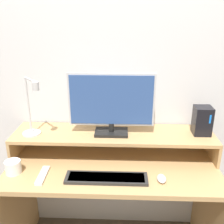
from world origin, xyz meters
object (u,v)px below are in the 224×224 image
(router_dock, at_px, (202,121))
(keyboard, at_px, (106,178))
(mouse, at_px, (162,179))
(mug, at_px, (13,167))
(remote_control, at_px, (43,175))
(desk_lamp, at_px, (32,115))
(monitor, at_px, (111,103))

(router_dock, xyz_separation_m, keyboard, (-0.60, -0.30, -0.25))
(mouse, relative_size, mug, 0.89)
(router_dock, xyz_separation_m, mug, (-1.17, -0.25, -0.22))
(router_dock, bearing_deg, remote_control, -163.77)
(remote_control, bearing_deg, mouse, -1.12)
(router_dock, height_order, mouse, router_dock)
(desk_lamp, distance_m, mug, 0.33)
(monitor, relative_size, remote_control, 2.99)
(remote_control, bearing_deg, monitor, 34.05)
(monitor, xyz_separation_m, desk_lamp, (-0.50, -0.06, -0.06))
(mug, bearing_deg, mouse, -2.94)
(keyboard, bearing_deg, remote_control, 177.91)
(router_dock, relative_size, remote_control, 1.02)
(monitor, relative_size, mug, 5.78)
(remote_control, bearing_deg, router_dock, 16.23)
(mouse, bearing_deg, keyboard, -179.96)
(monitor, bearing_deg, mug, -157.92)
(remote_control, bearing_deg, mug, 170.30)
(router_dock, relative_size, keyboard, 0.39)
(monitor, bearing_deg, remote_control, -145.95)
(desk_lamp, distance_m, mouse, 0.88)
(router_dock, distance_m, keyboard, 0.72)
(keyboard, relative_size, remote_control, 2.62)
(router_dock, bearing_deg, mug, -167.72)
(keyboard, xyz_separation_m, mug, (-0.57, 0.05, 0.03))
(monitor, distance_m, router_dock, 0.60)
(desk_lamp, bearing_deg, keyboard, -24.84)
(router_dock, distance_m, mouse, 0.48)
(monitor, relative_size, keyboard, 1.14)
(mouse, bearing_deg, desk_lamp, 164.48)
(keyboard, bearing_deg, desk_lamp, 155.16)
(monitor, xyz_separation_m, keyboard, (-0.02, -0.28, -0.36))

